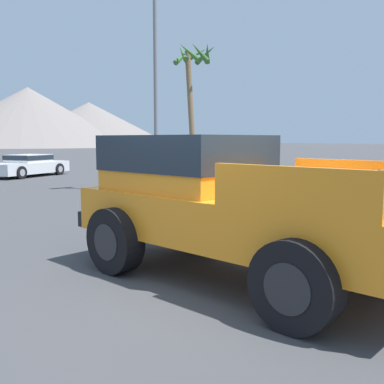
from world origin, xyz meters
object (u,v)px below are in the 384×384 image
object	(u,v)px
orange_pickup_truck	(218,197)
parked_car_white	(28,165)
palm_tree_tall	(193,76)
street_lamp_post	(155,51)

from	to	relation	value
orange_pickup_truck	parked_car_white	xyz separation A→B (m)	(3.42, 18.83, -0.54)
parked_car_white	palm_tree_tall	size ratio (longest dim) A/B	0.60
orange_pickup_truck	palm_tree_tall	distance (m)	24.05
street_lamp_post	palm_tree_tall	world-z (taller)	street_lamp_post
parked_car_white	orange_pickup_truck	bearing A→B (deg)	140.59
orange_pickup_truck	parked_car_white	distance (m)	19.14
parked_car_white	street_lamp_post	xyz separation A→B (m)	(1.50, -9.80, 4.45)
parked_car_white	palm_tree_tall	xyz separation A→B (m)	(10.83, -0.07, 5.40)
palm_tree_tall	parked_car_white	bearing A→B (deg)	179.61
street_lamp_post	parked_car_white	bearing A→B (deg)	98.70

